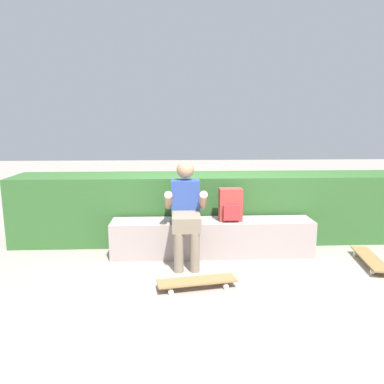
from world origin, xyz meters
The scene contains 7 objects.
ground_plane centered at (0.00, 0.00, 0.00)m, with size 24.00×24.00×0.00m, color gray.
bench_main centered at (0.00, 0.37, 0.22)m, with size 2.51×0.41×0.45m.
person_skater centered at (-0.34, 0.16, 0.65)m, with size 0.49×0.62×1.20m.
skateboard_near_person centered at (-0.25, -0.58, 0.07)m, with size 0.82×0.34×0.09m.
skateboard_beside_bench centered at (1.82, -0.06, 0.07)m, with size 0.32×0.82×0.09m.
backpack_on_bench centered at (0.22, 0.36, 0.64)m, with size 0.28×0.23×0.40m.
hedge_row centered at (0.03, 1.00, 0.47)m, with size 5.40×0.75×0.93m.
Camera 1 is at (-0.45, -3.97, 1.65)m, focal length 33.86 mm.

